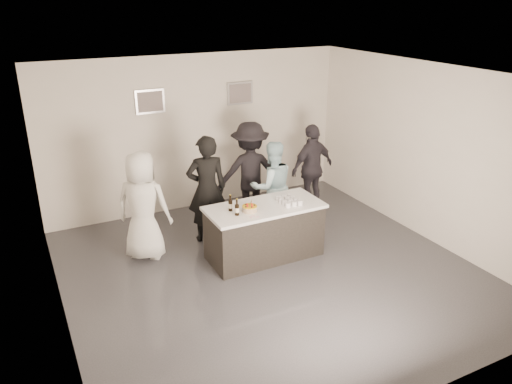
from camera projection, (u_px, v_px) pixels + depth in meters
floor at (271, 271)px, 7.75m from camera, size 6.00×6.00×0.00m
ceiling at (273, 76)px, 6.64m from camera, size 6.00×6.00×0.00m
wall_back at (198, 133)px, 9.68m from camera, size 6.00×0.04×3.00m
wall_front at (423, 280)px, 4.71m from camera, size 6.00×0.04×3.00m
wall_left at (51, 221)px, 5.93m from camera, size 0.04×6.00×3.00m
wall_right at (427, 153)px, 8.46m from camera, size 0.04×6.00×3.00m
picture_left at (150, 101)px, 9.02m from camera, size 0.54×0.04×0.44m
picture_right at (240, 93)px, 9.77m from camera, size 0.54×0.04×0.44m
bar_counter at (264, 231)px, 8.03m from camera, size 1.86×0.86×0.90m
cake at (250, 209)px, 7.66m from camera, size 0.23×0.23×0.08m
beer_bottle_a at (230, 203)px, 7.64m from camera, size 0.07×0.07×0.26m
beer_bottle_b at (237, 207)px, 7.49m from camera, size 0.07×0.07×0.26m
tumbler_cluster at (289, 200)px, 7.97m from camera, size 0.30×0.40×0.08m
candles at (252, 217)px, 7.46m from camera, size 0.24×0.08×0.01m
person_main_black at (207, 189)px, 8.44m from camera, size 0.75×0.57×1.88m
person_main_blue at (272, 186)px, 8.85m from camera, size 0.88×0.72×1.66m
person_guest_left at (143, 206)px, 7.88m from camera, size 1.04×0.97×1.78m
person_guest_right at (312, 168)px, 9.68m from camera, size 1.08×0.61×1.73m
person_guest_back at (250, 172)px, 9.23m from camera, size 1.37×1.02×1.89m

